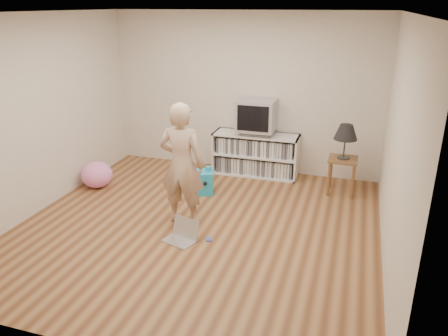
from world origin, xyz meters
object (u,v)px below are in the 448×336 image
media_unit (256,154)px  person (182,165)px  dvd_deck (256,132)px  plush_blue (201,182)px  plush_pink (97,175)px  crt_tv (257,115)px  side_table (342,167)px  table_lamp (346,133)px  laptop (183,234)px

media_unit → person: bearing=-104.2°
dvd_deck → person: size_ratio=0.28×
plush_blue → plush_pink: 1.64m
dvd_deck → crt_tv: bearing=-90.0°
media_unit → plush_pink: bearing=-150.0°
crt_tv → plush_pink: (-2.22, -1.26, -0.82)m
side_table → plush_pink: (-3.63, -0.90, -0.21)m
dvd_deck → person: 2.01m
side_table → table_lamp: 0.53m
dvd_deck → plush_blue: (-0.60, -1.00, -0.56)m
media_unit → laptop: bearing=-97.9°
side_table → table_lamp: table_lamp is taller
side_table → person: 2.50m
table_lamp → laptop: size_ratio=1.16×
dvd_deck → side_table: (1.41, -0.37, -0.32)m
crt_tv → plush_blue: size_ratio=1.38×
side_table → plush_blue: bearing=-162.7°
dvd_deck → table_lamp: (1.41, -0.37, 0.21)m
side_table → laptop: side_table is taller
table_lamp → person: 2.48m
plush_blue → plush_pink: (-1.62, -0.27, 0.02)m
side_table → plush_blue: side_table is taller
side_table → crt_tv: bearing=165.4°
laptop → side_table: bearing=66.9°
laptop → plush_blue: bearing=118.8°
table_lamp → dvd_deck: bearing=165.3°
table_lamp → plush_blue: size_ratio=1.19×
crt_tv → plush_blue: 1.44m
media_unit → crt_tv: (0.00, -0.02, 0.67)m
dvd_deck → table_lamp: size_ratio=0.87×
plush_pink → plush_blue: bearing=9.4°
media_unit → crt_tv: size_ratio=2.33×
plush_pink → dvd_deck: bearing=29.7°
laptop → plush_blue: size_ratio=1.02×
person → table_lamp: bearing=-141.9°
table_lamp → plush_blue: bearing=-162.7°
media_unit → dvd_deck: bearing=-90.0°
person → laptop: 0.87m
table_lamp → person: bearing=-140.5°
plush_blue → crt_tv: bearing=40.1°
person → plush_blue: size_ratio=3.67×
side_table → laptop: size_ratio=1.24×
media_unit → dvd_deck: size_ratio=3.11×
person → plush_blue: bearing=-85.1°
media_unit → plush_blue: 1.19m
crt_tv → side_table: bearing=-14.6°
media_unit → person: (-0.50, -1.96, 0.45)m
media_unit → side_table: size_ratio=2.55×
plush_blue → dvd_deck: bearing=40.2°
crt_tv → laptop: size_ratio=1.35×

